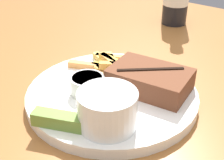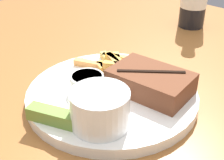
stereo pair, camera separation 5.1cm
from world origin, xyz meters
The scene contains 8 objects.
dining_table centered at (0.00, 0.00, 0.69)m, with size 1.33×1.19×0.77m.
dinner_plate centered at (0.00, 0.00, 0.77)m, with size 0.28×0.28×0.02m.
steak_portion centered at (0.05, 0.04, 0.80)m, with size 0.14×0.10×0.04m.
fries_pile centered at (-0.04, 0.06, 0.79)m, with size 0.15×0.10×0.02m.
coleslaw_cup centered at (0.05, -0.08, 0.81)m, with size 0.08×0.08×0.05m.
dipping_sauce_cup centered at (-0.03, -0.03, 0.80)m, with size 0.06×0.06×0.03m.
pickle_spear centered at (0.00, -0.12, 0.79)m, with size 0.09×0.05×0.02m.
fork_utensil centered at (-0.07, 0.03, 0.79)m, with size 0.13×0.06×0.00m.
Camera 1 is at (0.26, -0.35, 1.06)m, focal length 50.00 mm.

